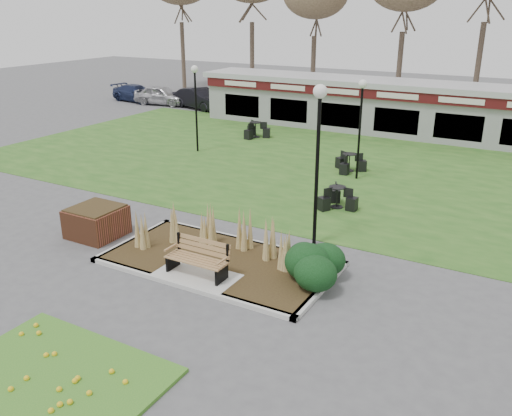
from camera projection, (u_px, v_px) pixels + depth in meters
The scene contains 16 objects.
ground at pixel (194, 281), 14.16m from camera, with size 100.00×100.00×0.00m, color #515154.
lawn at pixel (353, 169), 23.95m from camera, with size 34.00×16.00×0.02m, color #27591C.
flower_bed at pixel (53, 377), 10.39m from camera, with size 4.20×3.00×0.16m.
planting_bed at pixel (261, 260), 14.55m from camera, with size 6.75×3.40×1.27m.
park_bench at pixel (198, 257), 14.16m from camera, with size 1.70×0.66×0.93m.
brick_planter at pixel (97, 221), 16.84m from camera, with size 1.50×1.50×0.95m.
food_pavilion at pixel (404, 108), 29.93m from camera, with size 24.60×3.40×2.90m.
lamp_post_near_left at pixel (319, 131), 15.18m from camera, with size 0.40×0.40×4.77m.
lamp_post_mid_right at pixel (361, 108), 21.53m from camera, with size 0.34×0.34×4.07m.
lamp_post_far_left at pixel (195, 90), 25.76m from camera, with size 0.34×0.34×4.16m.
bistro_set_a at pixel (256, 132), 29.57m from camera, with size 1.54×1.45×0.83m.
bistro_set_b at pixel (349, 165), 23.49m from camera, with size 1.46×1.27×0.77m.
bistro_set_c at pixel (337, 200), 19.23m from camera, with size 1.28×1.46×0.77m.
car_silver at pixel (162, 95), 39.30m from camera, with size 1.63×4.06×1.38m, color #B2B1B6.
car_black at pixel (200, 98), 37.72m from camera, with size 1.53×4.37×1.44m, color black.
car_blue at pixel (136, 93), 40.65m from camera, with size 1.72×4.22×1.23m, color navy.
Camera 1 is at (7.62, -10.16, 6.76)m, focal length 38.00 mm.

